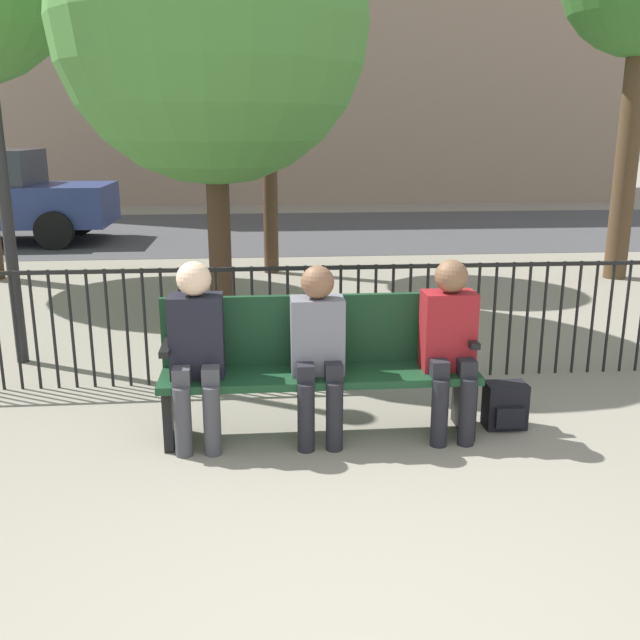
{
  "coord_description": "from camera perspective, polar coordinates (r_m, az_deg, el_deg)",
  "views": [
    {
      "loc": [
        -0.39,
        -2.18,
        1.99
      ],
      "look_at": [
        0.0,
        2.2,
        0.8
      ],
      "focal_mm": 40.0,
      "sensor_mm": 36.0,
      "label": 1
    }
  ],
  "objects": [
    {
      "name": "seated_person_0",
      "position": [
        4.55,
        -9.86,
        -1.91
      ],
      "size": [
        0.34,
        0.39,
        1.2
      ],
      "color": "#3D3D42",
      "rests_on": "ground"
    },
    {
      "name": "street_surface",
      "position": [
        14.33,
        -3.47,
        7.15
      ],
      "size": [
        24.0,
        6.0,
        0.01
      ],
      "color": "#3D3D3F",
      "rests_on": "ground"
    },
    {
      "name": "park_bench",
      "position": [
        4.73,
        -0.09,
        -3.23
      ],
      "size": [
        2.07,
        0.45,
        0.92
      ],
      "color": "#14381E",
      "rests_on": "ground"
    },
    {
      "name": "seated_person_1",
      "position": [
        4.55,
        -0.16,
        -1.96
      ],
      "size": [
        0.34,
        0.39,
        1.16
      ],
      "color": "black",
      "rests_on": "ground"
    },
    {
      "name": "backpack",
      "position": [
        5.06,
        14.61,
        -6.67
      ],
      "size": [
        0.28,
        0.21,
        0.32
      ],
      "color": "black",
      "rests_on": "ground"
    },
    {
      "name": "seated_person_2",
      "position": [
        4.7,
        10.33,
        -1.51
      ],
      "size": [
        0.34,
        0.39,
        1.18
      ],
      "color": "black",
      "rests_on": "ground"
    },
    {
      "name": "fence_railing",
      "position": [
        5.66,
        -1.12,
        0.49
      ],
      "size": [
        9.01,
        0.03,
        0.95
      ],
      "color": "black",
      "rests_on": "ground"
    },
    {
      "name": "tree_2",
      "position": [
        7.49,
        -8.67,
        22.35
      ],
      "size": [
        3.07,
        3.07,
        4.49
      ],
      "color": "#422D1E",
      "rests_on": "ground"
    }
  ]
}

